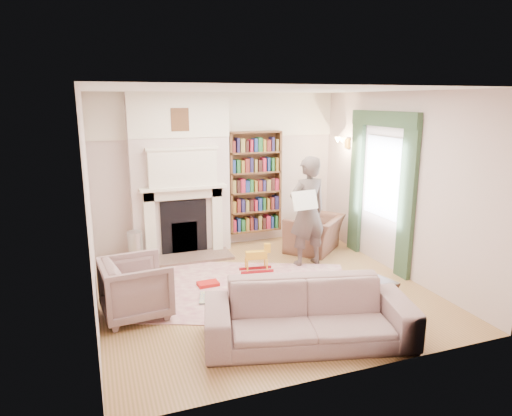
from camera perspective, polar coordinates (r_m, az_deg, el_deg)
name	(u,v)px	position (r m, az deg, el deg)	size (l,w,h in m)	color
floor	(262,289)	(6.72, 0.74, -10.06)	(4.50, 4.50, 0.00)	olive
ceiling	(263,90)	(6.16, 0.82, 14.57)	(4.50, 4.50, 0.00)	white
wall_back	(219,171)	(8.40, -4.67, 4.64)	(4.50, 4.50, 0.00)	beige
wall_front	(348,241)	(4.33, 11.38, -4.02)	(4.50, 4.50, 0.00)	beige
wall_left	(89,207)	(5.90, -20.11, 0.10)	(4.50, 4.50, 0.00)	beige
wall_right	(398,184)	(7.38, 17.37, 2.85)	(4.50, 4.50, 0.00)	beige
fireplace	(180,176)	(8.05, -9.45, 4.02)	(1.70, 0.58, 2.80)	beige
bookcase	(255,182)	(8.51, -0.18, 3.26)	(1.00, 0.24, 1.85)	brown
window	(382,177)	(7.68, 15.51, 3.74)	(0.02, 0.90, 1.30)	silver
curtain_left	(407,201)	(7.16, 18.37, 0.82)	(0.07, 0.32, 2.40)	#2C432B
curtain_right	(356,185)	(8.28, 12.43, 2.83)	(0.07, 0.32, 2.40)	#2C432B
pelmet	(384,119)	(7.56, 15.68, 10.69)	(0.09, 1.70, 0.24)	#2C432B
wall_sconce	(338,144)	(8.43, 10.23, 7.93)	(0.20, 0.24, 0.24)	gold
rug	(250,290)	(6.67, -0.78, -10.17)	(2.85, 2.19, 0.01)	beige
armchair_reading	(314,233)	(8.31, 7.30, -3.18)	(0.98, 0.86, 0.64)	#52322B
armchair_left	(136,288)	(6.00, -14.78, -9.63)	(0.80, 0.82, 0.75)	gray
sofa	(309,314)	(5.28, 6.60, -12.99)	(2.32, 0.91, 0.68)	gray
man_reading	(307,212)	(7.44, 6.44, -0.44)	(0.66, 0.43, 1.81)	#514540
newspaper	(305,200)	(7.15, 6.12, 0.96)	(0.44, 0.02, 0.30)	white
coffee_table	(366,300)	(5.99, 13.63, -11.14)	(0.70, 0.45, 0.45)	#381E13
paraffin_heater	(135,247)	(7.88, -14.84, -4.79)	(0.24, 0.24, 0.55)	#B9BDC2
rocking_horse	(256,258)	(7.26, 0.03, -6.28)	(0.52, 0.21, 0.46)	gold
board_game	(214,298)	(6.40, -5.31, -11.11)	(0.38, 0.38, 0.03)	#E6C951
game_box_lid	(208,284)	(6.83, -6.01, -9.40)	(0.30, 0.20, 0.05)	#B41714
comic_annuals	(290,297)	(6.42, 4.22, -11.05)	(0.94, 0.58, 0.02)	red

